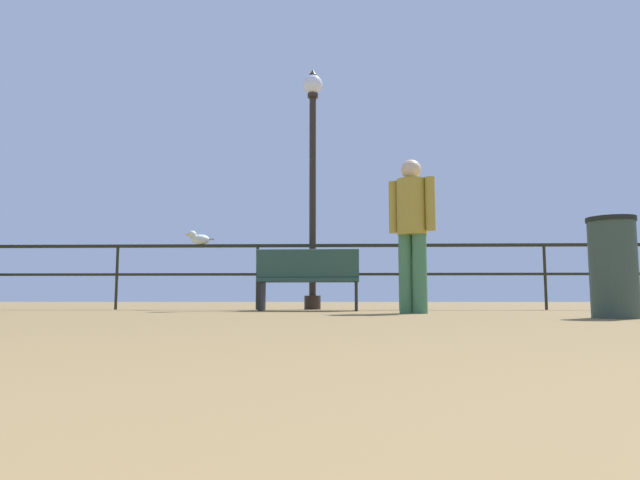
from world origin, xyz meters
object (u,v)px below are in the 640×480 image
Objects in this scene: lamppost_center at (313,166)px; trash_bin at (613,267)px; person_at_railing at (412,224)px; seagull_on_rail at (199,238)px; bench_near_left at (308,277)px.

lamppost_center is 5.18m from trash_bin.
seagull_on_rail is at bearing 145.37° from person_at_railing.
person_at_railing is (1.29, -1.30, 0.58)m from bench_near_left.
person_at_railing is at bearing 135.33° from trash_bin.
person_at_railing is 2.04× the size of trash_bin.
person_at_railing is 2.27m from trash_bin.
trash_bin is at bearing -44.85° from bench_near_left.
person_at_railing is 3.73m from seagull_on_rail.
trash_bin is at bearing -38.34° from seagull_on_rail.
person_at_railing is at bearing -34.63° from seagull_on_rail.
seagull_on_rail is 0.49× the size of trash_bin.
person_at_railing reaches higher than seagull_on_rail.
bench_near_left is 0.36× the size of lamppost_center.
person_at_railing is at bearing -45.06° from bench_near_left.
trash_bin is at bearing -44.67° from person_at_railing.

